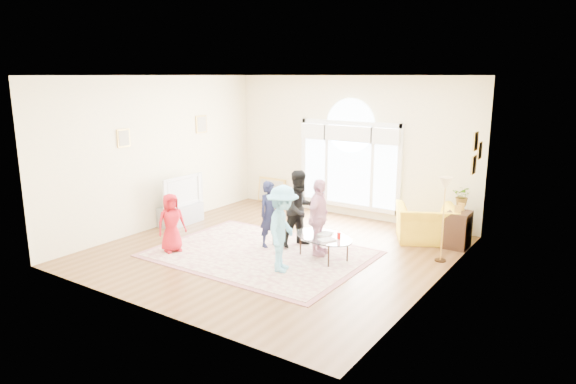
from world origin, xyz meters
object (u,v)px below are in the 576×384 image
Objects in this scene: coffee_table at (324,237)px; armchair at (426,224)px; area_rug at (260,254)px; tv_console at (181,214)px; television at (180,191)px.

armchair reaches higher than coffee_table.
armchair reaches higher than area_rug.
coffee_table is at bearing 22.27° from area_rug.
area_rug is 3.60× the size of tv_console.
television is 5.23m from armchair.
area_rug is at bearing 19.83° from armchair.
television reaches higher than area_rug.
area_rug is 2.73m from tv_console.
armchair is (4.90, 1.81, 0.15)m from tv_console.
television is at bearing -163.70° from coffee_table.
television is at bearing -6.98° from armchair.
area_rug is 2.81m from television.
television is 3.74m from coffee_table.
armchair is at bearing 47.07° from area_rug.
tv_console is 3.74m from coffee_table.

